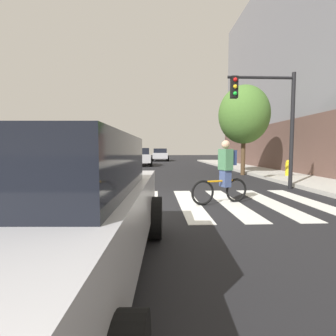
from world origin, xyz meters
TOP-DOWN VIEW (x-y plane):
  - ground_plane at (0.00, 0.00)m, footprint 120.00×120.00m
  - crosswalk_stripes at (0.57, 0.00)m, footprint 8.29×3.94m
  - manhole_cover at (-0.13, -2.49)m, footprint 0.64×0.64m
  - sedan_near at (-0.83, -4.09)m, footprint 2.33×4.68m
  - sedan_mid at (-1.23, 16.13)m, footprint 2.38×4.69m
  - sedan_far at (0.80, 25.83)m, footprint 2.21×4.60m
  - cyclist at (2.05, -0.05)m, footprint 1.64×0.61m
  - traffic_light_near at (4.35, 2.32)m, footprint 2.47×0.28m
  - fire_hydrant at (6.81, 5.55)m, footprint 0.33×0.22m
  - street_tree_near at (5.20, 7.44)m, footprint 2.83×2.83m

SIDE VIEW (x-z plane):
  - ground_plane at x=0.00m, z-range 0.00..0.00m
  - manhole_cover at x=-0.13m, z-range 0.00..0.01m
  - crosswalk_stripes at x=0.57m, z-range 0.00..0.01m
  - fire_hydrant at x=6.81m, z-range 0.14..0.92m
  - sedan_far at x=0.80m, z-range 0.02..1.61m
  - sedan_mid at x=-1.23m, z-range 0.03..1.61m
  - sedan_near at x=-0.83m, z-range 0.03..1.62m
  - cyclist at x=2.05m, z-range 0.00..1.69m
  - traffic_light_near at x=4.35m, z-range 0.76..4.96m
  - street_tree_near at x=5.20m, z-range 0.88..5.92m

